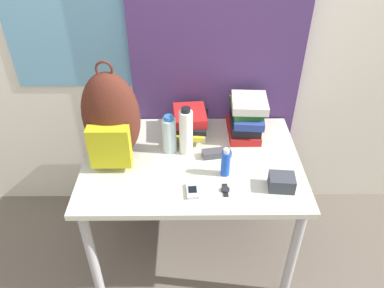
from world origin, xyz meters
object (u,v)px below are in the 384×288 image
at_px(book_stack_center, 246,117).
at_px(cell_phone, 193,191).
at_px(book_stack_left, 190,122).
at_px(camera_pouch, 282,182).
at_px(sports_bottle, 186,131).
at_px(sunscreen_bottle, 226,163).
at_px(water_bottle, 169,135).
at_px(wristwatch, 225,190).
at_px(sunglasses_case, 216,153).
at_px(backpack, 111,120).

xyz_separation_m(book_stack_center, cell_phone, (-0.30, -0.48, -0.10)).
bearing_deg(book_stack_center, book_stack_left, 178.77).
bearing_deg(cell_phone, camera_pouch, 3.49).
bearing_deg(book_stack_center, camera_pouch, -75.73).
height_order(book_stack_left, sports_bottle, sports_bottle).
distance_m(sports_bottle, sunscreen_bottle, 0.28).
bearing_deg(camera_pouch, book_stack_left, 132.80).
relative_size(water_bottle, wristwatch, 2.49).
height_order(sports_bottle, wristwatch, sports_bottle).
distance_m(cell_phone, sunglasses_case, 0.30).
bearing_deg(sunscreen_bottle, book_stack_center, 68.22).
bearing_deg(sunscreen_bottle, sunglasses_case, 102.90).
relative_size(sunglasses_case, wristwatch, 1.80).
distance_m(book_stack_left, sports_bottle, 0.18).
distance_m(water_bottle, sunglasses_case, 0.27).
height_order(sports_bottle, sunscreen_bottle, sports_bottle).
xyz_separation_m(backpack, sports_bottle, (0.37, 0.04, -0.10)).
bearing_deg(book_stack_left, backpack, -151.06).
bearing_deg(sports_bottle, book_stack_center, 26.54).
xyz_separation_m(backpack, book_stack_center, (0.70, 0.21, -0.12)).
xyz_separation_m(water_bottle, sunglasses_case, (0.25, -0.05, -0.08)).
relative_size(sunscreen_bottle, wristwatch, 1.79).
bearing_deg(book_stack_center, sunscreen_bottle, -111.78).
bearing_deg(camera_pouch, sports_bottle, 147.36).
distance_m(book_stack_left, wristwatch, 0.51).
bearing_deg(wristwatch, cell_phone, -176.72).
bearing_deg(book_stack_left, wristwatch, -71.17).
distance_m(sunglasses_case, camera_pouch, 0.38).
distance_m(water_bottle, wristwatch, 0.43).
bearing_deg(water_bottle, sunscreen_bottle, -35.26).
bearing_deg(backpack, water_bottle, 10.53).
height_order(water_bottle, sports_bottle, sports_bottle).
relative_size(backpack, sunscreen_bottle, 3.42).
relative_size(backpack, book_stack_center, 1.88).
relative_size(water_bottle, camera_pouch, 1.70).
bearing_deg(book_stack_left, water_bottle, -123.95).
bearing_deg(camera_pouch, cell_phone, -176.51).
bearing_deg(book_stack_left, camera_pouch, -47.20).
relative_size(backpack, sports_bottle, 1.98).
height_order(water_bottle, wristwatch, water_bottle).
bearing_deg(book_stack_center, wristwatch, -107.50).
bearing_deg(sunglasses_case, water_bottle, 168.01).
bearing_deg(sports_bottle, book_stack_left, 82.71).
bearing_deg(cell_phone, backpack, 145.53).
xyz_separation_m(book_stack_left, cell_phone, (0.01, -0.49, -0.06)).
bearing_deg(book_stack_center, sunglasses_case, -129.97).
bearing_deg(water_bottle, sports_bottle, -6.94).
relative_size(backpack, sunglasses_case, 3.41).
distance_m(water_bottle, cell_phone, 0.36).
distance_m(sports_bottle, camera_pouch, 0.54).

